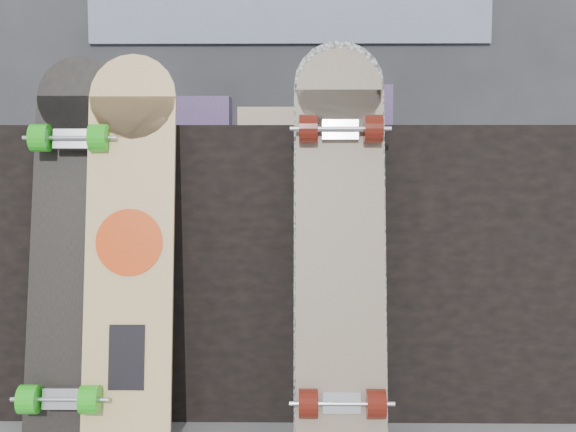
{
  "coord_description": "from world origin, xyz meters",
  "views": [
    {
      "loc": [
        0.03,
        -1.69,
        0.75
      ],
      "look_at": [
        0.01,
        0.2,
        0.56
      ],
      "focal_mm": 45.0,
      "sensor_mm": 36.0,
      "label": 1
    }
  ],
  "objects_px": {
    "longboard_geisha": "(130,237)",
    "longboard_celtic": "(340,235)",
    "skateboard_dark": "(72,240)",
    "vendor_table": "(287,259)",
    "longboard_cascadia": "(340,236)"
  },
  "relations": [
    {
      "from": "longboard_celtic",
      "to": "longboard_cascadia",
      "type": "bearing_deg",
      "value": 87.28
    },
    {
      "from": "longboard_celtic",
      "to": "skateboard_dark",
      "type": "height_order",
      "value": "longboard_celtic"
    },
    {
      "from": "vendor_table",
      "to": "longboard_cascadia",
      "type": "distance_m",
      "value": 0.44
    },
    {
      "from": "longboard_geisha",
      "to": "longboard_celtic",
      "type": "distance_m",
      "value": 0.53
    },
    {
      "from": "longboard_geisha",
      "to": "skateboard_dark",
      "type": "relative_size",
      "value": 1.0
    },
    {
      "from": "longboard_geisha",
      "to": "longboard_celtic",
      "type": "bearing_deg",
      "value": -2.75
    },
    {
      "from": "vendor_table",
      "to": "skateboard_dark",
      "type": "distance_m",
      "value": 0.67
    },
    {
      "from": "longboard_celtic",
      "to": "longboard_geisha",
      "type": "bearing_deg",
      "value": 177.25
    },
    {
      "from": "longboard_geisha",
      "to": "longboard_celtic",
      "type": "height_order",
      "value": "longboard_celtic"
    },
    {
      "from": "vendor_table",
      "to": "skateboard_dark",
      "type": "relative_size",
      "value": 1.62
    },
    {
      "from": "vendor_table",
      "to": "longboard_cascadia",
      "type": "bearing_deg",
      "value": -71.0
    },
    {
      "from": "longboard_cascadia",
      "to": "longboard_celtic",
      "type": "bearing_deg",
      "value": -92.72
    },
    {
      "from": "longboard_geisha",
      "to": "vendor_table",
      "type": "bearing_deg",
      "value": 45.64
    },
    {
      "from": "longboard_cascadia",
      "to": "vendor_table",
      "type": "bearing_deg",
      "value": 109.0
    },
    {
      "from": "skateboard_dark",
      "to": "longboard_cascadia",
      "type": "bearing_deg",
      "value": -2.56
    }
  ]
}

